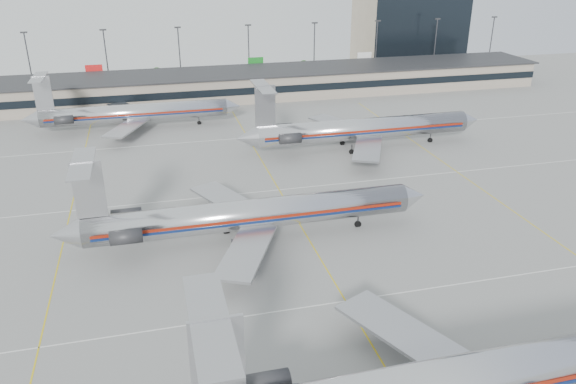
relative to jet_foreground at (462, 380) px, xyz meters
name	(u,v)px	position (x,y,z in m)	size (l,w,h in m)	color
ground	(384,365)	(-3.19, 6.97, -3.74)	(260.00, 260.00, 0.00)	gray
apron_markings	(346,301)	(-3.19, 16.97, -3.73)	(160.00, 0.15, 0.02)	silver
terminal	(223,85)	(-3.19, 104.95, -0.58)	(162.00, 17.00, 6.25)	gray
light_mast_row	(215,52)	(-3.19, 118.97, 4.84)	(163.60, 0.40, 15.28)	#38383D
distant_building	(409,22)	(58.81, 134.97, 8.76)	(30.00, 20.00, 25.00)	tan
jet_foreground	(462,380)	(0.00, 0.00, 0.00)	(49.23, 28.99, 12.89)	silver
jet_second_row	(244,215)	(-11.00, 32.62, -0.17)	(47.06, 27.71, 12.32)	silver
jet_third_row	(359,129)	(15.16, 61.94, -0.05)	(46.47, 28.58, 12.71)	silver
jet_back_row	(131,113)	(-24.67, 84.06, -0.35)	(42.63, 26.22, 11.66)	silver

